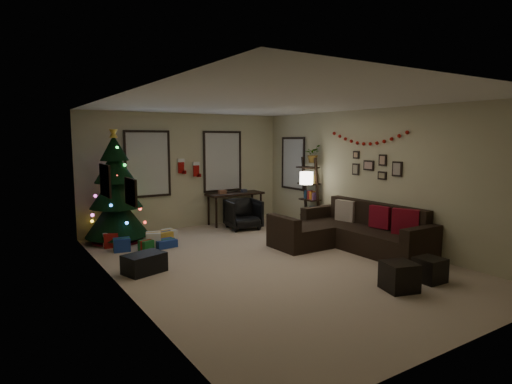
% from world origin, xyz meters
% --- Properties ---
extents(floor, '(7.00, 7.00, 0.00)m').
position_xyz_m(floor, '(0.00, 0.00, 0.00)').
color(floor, '#C3AB93').
rests_on(floor, ground).
extents(ceiling, '(7.00, 7.00, 0.00)m').
position_xyz_m(ceiling, '(0.00, 0.00, 2.70)').
color(ceiling, white).
rests_on(ceiling, floor).
extents(wall_back, '(5.00, 0.00, 5.00)m').
position_xyz_m(wall_back, '(0.00, 3.50, 1.35)').
color(wall_back, '#C2BB94').
rests_on(wall_back, floor).
extents(wall_front, '(5.00, 0.00, 5.00)m').
position_xyz_m(wall_front, '(0.00, -3.50, 1.35)').
color(wall_front, '#C2BB94').
rests_on(wall_front, floor).
extents(wall_left, '(0.00, 7.00, 7.00)m').
position_xyz_m(wall_left, '(-2.50, 0.00, 1.35)').
color(wall_left, '#C2BB94').
rests_on(wall_left, floor).
extents(wall_right, '(0.00, 7.00, 7.00)m').
position_xyz_m(wall_right, '(2.50, 0.00, 1.35)').
color(wall_right, '#C2BB94').
rests_on(wall_right, floor).
extents(window_back_left, '(1.05, 0.06, 1.50)m').
position_xyz_m(window_back_left, '(-0.95, 3.47, 1.55)').
color(window_back_left, '#728CB2').
rests_on(window_back_left, wall_back).
extents(window_back_right, '(1.05, 0.06, 1.50)m').
position_xyz_m(window_back_right, '(0.95, 3.47, 1.55)').
color(window_back_right, '#728CB2').
rests_on(window_back_right, wall_back).
extents(window_right_wall, '(0.06, 0.90, 1.30)m').
position_xyz_m(window_right_wall, '(2.47, 2.55, 1.50)').
color(window_right_wall, '#728CB2').
rests_on(window_right_wall, wall_right).
extents(christmas_tree, '(1.28, 1.28, 2.39)m').
position_xyz_m(christmas_tree, '(-1.80, 2.97, 0.99)').
color(christmas_tree, black).
rests_on(christmas_tree, floor).
extents(presents, '(1.50, 1.01, 0.30)m').
position_xyz_m(presents, '(-1.41, 2.23, 0.12)').
color(presents, navy).
rests_on(presents, floor).
extents(sofa, '(1.90, 2.76, 0.87)m').
position_xyz_m(sofa, '(1.84, -0.05, 0.28)').
color(sofa, black).
rests_on(sofa, floor).
extents(pillow_red_a, '(0.30, 0.48, 0.47)m').
position_xyz_m(pillow_red_a, '(2.21, -1.05, 0.64)').
color(pillow_red_a, maroon).
rests_on(pillow_red_a, sofa).
extents(pillow_red_b, '(0.17, 0.43, 0.42)m').
position_xyz_m(pillow_red_b, '(2.21, -0.47, 0.64)').
color(pillow_red_b, maroon).
rests_on(pillow_red_b, sofa).
extents(pillow_cream, '(0.21, 0.45, 0.43)m').
position_xyz_m(pillow_cream, '(2.21, 0.45, 0.63)').
color(pillow_cream, '#BEAD9A').
rests_on(pillow_cream, sofa).
extents(ottoman_near, '(0.52, 0.52, 0.40)m').
position_xyz_m(ottoman_near, '(0.75, -2.10, 0.20)').
color(ottoman_near, black).
rests_on(ottoman_near, floor).
extents(ottoman_far, '(0.39, 0.39, 0.36)m').
position_xyz_m(ottoman_far, '(1.44, -2.10, 0.18)').
color(ottoman_far, black).
rests_on(ottoman_far, floor).
extents(desk, '(1.44, 0.51, 0.78)m').
position_xyz_m(desk, '(1.17, 3.22, 0.69)').
color(desk, black).
rests_on(desk, floor).
extents(desk_chair, '(0.78, 0.74, 0.71)m').
position_xyz_m(desk_chair, '(1.01, 2.57, 0.35)').
color(desk_chair, black).
rests_on(desk_chair, floor).
extents(bookshelf, '(0.30, 0.50, 1.69)m').
position_xyz_m(bookshelf, '(2.30, 1.68, 0.82)').
color(bookshelf, black).
rests_on(bookshelf, floor).
extents(potted_plant, '(0.62, 0.60, 0.52)m').
position_xyz_m(potted_plant, '(2.30, 1.63, 1.83)').
color(potted_plant, '#4C4C4C').
rests_on(potted_plant, bookshelf).
extents(floor_lamp, '(0.29, 0.29, 1.39)m').
position_xyz_m(floor_lamp, '(1.95, 1.41, 1.16)').
color(floor_lamp, black).
rests_on(floor_lamp, floor).
extents(art_map, '(0.04, 0.60, 0.50)m').
position_xyz_m(art_map, '(-2.48, 0.90, 1.48)').
color(art_map, black).
rests_on(art_map, wall_left).
extents(art_abstract, '(0.04, 0.45, 0.35)m').
position_xyz_m(art_abstract, '(-2.48, -0.45, 1.44)').
color(art_abstract, black).
rests_on(art_abstract, wall_left).
extents(gallery, '(0.03, 1.25, 0.54)m').
position_xyz_m(gallery, '(2.48, -0.07, 1.57)').
color(gallery, black).
rests_on(gallery, wall_right).
extents(garland, '(0.08, 1.90, 0.30)m').
position_xyz_m(garland, '(2.45, 0.14, 2.13)').
color(garland, '#A5140C').
rests_on(garland, wall_right).
extents(stocking_left, '(0.20, 0.05, 0.36)m').
position_xyz_m(stocking_left, '(-0.14, 3.46, 1.48)').
color(stocking_left, '#990F0C').
rests_on(stocking_left, wall_back).
extents(stocking_right, '(0.20, 0.05, 0.36)m').
position_xyz_m(stocking_right, '(0.19, 3.34, 1.40)').
color(stocking_right, '#990F0C').
rests_on(stocking_right, wall_back).
extents(storage_bin, '(0.71, 0.57, 0.31)m').
position_xyz_m(storage_bin, '(-2.00, 0.61, 0.15)').
color(storage_bin, black).
rests_on(storage_bin, floor).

